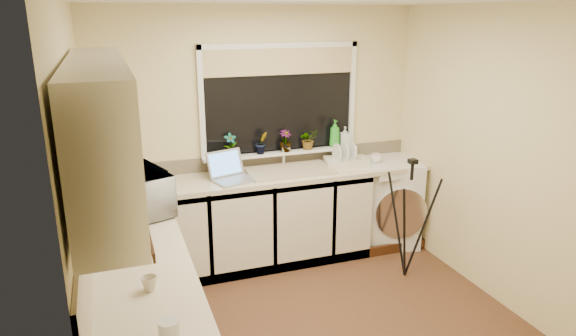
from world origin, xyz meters
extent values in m
plane|color=brown|center=(0.00, 0.00, 0.00)|extent=(3.20, 3.20, 0.00)
plane|color=white|center=(0.00, 0.00, 2.45)|extent=(3.20, 3.20, 0.00)
plane|color=beige|center=(0.00, 1.50, 1.23)|extent=(3.20, 0.00, 3.20)
plane|color=beige|center=(0.00, -1.50, 1.23)|extent=(3.20, 0.00, 3.20)
plane|color=beige|center=(-1.60, 0.00, 1.23)|extent=(0.00, 3.00, 3.00)
plane|color=beige|center=(1.60, 0.00, 1.23)|extent=(0.00, 3.00, 3.00)
cube|color=silver|center=(-0.33, 1.20, 0.43)|extent=(2.55, 0.60, 0.86)
cube|color=silver|center=(-1.30, -0.30, 0.43)|extent=(0.54, 2.40, 0.86)
cube|color=beige|center=(0.00, 1.20, 0.88)|extent=(3.20, 0.60, 0.04)
cube|color=beige|center=(-1.30, -0.30, 0.88)|extent=(0.60, 2.40, 0.04)
cube|color=silver|center=(-1.44, -0.45, 1.80)|extent=(0.28, 1.90, 0.70)
cube|color=beige|center=(-1.59, -0.30, 1.12)|extent=(0.02, 2.40, 0.45)
cube|color=beige|center=(0.00, 1.49, 0.97)|extent=(3.20, 0.02, 0.14)
cube|color=black|center=(0.20, 1.49, 1.55)|extent=(1.50, 0.02, 1.00)
cube|color=tan|center=(0.20, 1.46, 1.92)|extent=(1.50, 0.02, 0.25)
cube|color=white|center=(0.20, 1.43, 1.04)|extent=(1.60, 0.14, 0.03)
cube|color=tan|center=(0.20, 1.20, 0.91)|extent=(0.82, 0.46, 0.03)
cylinder|color=silver|center=(0.20, 1.38, 1.02)|extent=(0.03, 0.03, 0.24)
cube|color=white|center=(1.29, 1.23, 0.45)|extent=(0.78, 0.76, 0.91)
cube|color=#95959C|center=(-0.37, 1.09, 0.91)|extent=(0.41, 0.35, 0.02)
cube|color=#5192DE|center=(-0.42, 1.25, 1.03)|extent=(0.37, 0.20, 0.24)
cylinder|color=white|center=(-1.26, 0.45, 0.99)|extent=(0.14, 0.14, 0.19)
cube|color=beige|center=(0.82, 1.23, 0.93)|extent=(0.49, 0.41, 0.06)
cylinder|color=silver|center=(-1.24, -1.17, 0.97)|extent=(0.10, 0.10, 0.14)
cylinder|color=silver|center=(-1.34, -0.11, 0.95)|extent=(0.07, 0.07, 0.10)
imported|color=white|center=(-1.25, 0.61, 1.06)|extent=(0.57, 0.69, 0.33)
imported|color=#999999|center=(-0.33, 1.40, 1.16)|extent=(0.13, 0.09, 0.23)
imported|color=#999999|center=(-0.02, 1.40, 1.16)|extent=(0.14, 0.12, 0.22)
imported|color=#999999|center=(0.23, 1.40, 1.16)|extent=(0.15, 0.15, 0.22)
imported|color=#999999|center=(0.48, 1.41, 1.15)|extent=(0.19, 0.17, 0.21)
imported|color=green|center=(0.77, 1.42, 1.19)|extent=(0.11, 0.11, 0.28)
imported|color=#999999|center=(0.87, 1.40, 1.15)|extent=(0.11, 0.11, 0.20)
imported|color=white|center=(1.13, 1.19, 0.95)|extent=(0.15, 0.15, 0.09)
imported|color=beige|center=(-1.28, -0.61, 0.94)|extent=(0.10, 0.10, 0.08)
camera|label=1|loc=(-1.41, -3.24, 2.37)|focal=32.02mm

